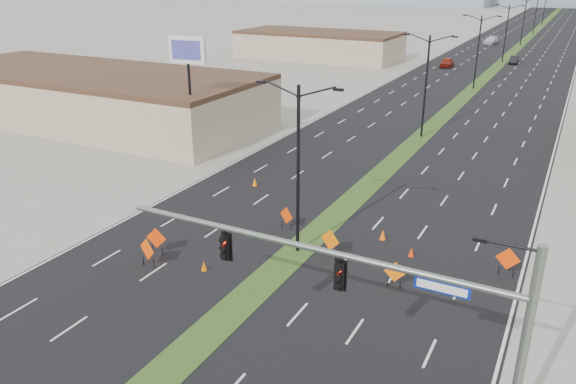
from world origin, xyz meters
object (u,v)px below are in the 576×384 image
at_px(streetlight_2, 478,50).
at_px(car_left, 447,62).
at_px(streetlight_6, 545,7).
at_px(cone_0, 204,266).
at_px(cone_2, 411,252).
at_px(streetlight_5, 536,12).
at_px(signal_mast, 387,299).
at_px(streetlight_0, 298,166).
at_px(construction_sign_5, 508,260).
at_px(streetlight_4, 524,20).
at_px(construction_sign_0, 147,250).
at_px(streetlight_3, 506,32).
at_px(car_far, 491,40).
at_px(construction_sign_2, 286,216).
at_px(construction_sign_3, 330,241).
at_px(cone_3, 255,182).
at_px(pole_sign_west, 188,58).
at_px(car_mid, 514,60).
at_px(cone_1, 383,235).
at_px(construction_sign_4, 395,273).
at_px(streetlight_1, 426,83).
at_px(construction_sign_1, 156,239).

relative_size(streetlight_2, car_left, 2.20).
bearing_deg(streetlight_6, cone_0, -91.19).
bearing_deg(streetlight_6, cone_2, -87.84).
bearing_deg(streetlight_5, car_left, -96.72).
bearing_deg(signal_mast, streetlight_6, 92.75).
height_order(streetlight_0, streetlight_2, same).
bearing_deg(streetlight_0, construction_sign_5, 12.82).
bearing_deg(streetlight_4, construction_sign_0, -93.24).
height_order(streetlight_3, car_left, streetlight_3).
bearing_deg(construction_sign_0, cone_2, 48.51).
relative_size(car_far, construction_sign_2, 3.69).
xyz_separation_m(streetlight_5, construction_sign_3, (2.00, -139.78, -4.37)).
relative_size(streetlight_6, cone_3, 15.29).
relative_size(car_far, construction_sign_5, 3.29).
xyz_separation_m(cone_3, pole_sign_west, (-9.11, 4.42, 8.32)).
height_order(construction_sign_0, cone_3, construction_sign_0).
height_order(car_left, car_mid, car_left).
height_order(construction_sign_3, cone_1, construction_sign_3).
relative_size(car_far, construction_sign_4, 3.71).
bearing_deg(cone_0, streetlight_1, 83.69).
distance_m(streetlight_0, car_mid, 83.42).
distance_m(signal_mast, pole_sign_west, 34.38).
bearing_deg(streetlight_5, streetlight_0, -90.00).
distance_m(signal_mast, construction_sign_5, 13.49).
relative_size(streetlight_1, construction_sign_2, 6.48).
bearing_deg(construction_sign_1, streetlight_0, 18.44).
distance_m(streetlight_3, streetlight_4, 28.00).
bearing_deg(streetlight_1, car_left, 99.66).
bearing_deg(construction_sign_2, streetlight_4, 111.12).
bearing_deg(cone_0, streetlight_4, 88.23).
relative_size(construction_sign_0, construction_sign_2, 1.14).
distance_m(streetlight_2, streetlight_4, 56.00).
xyz_separation_m(car_mid, construction_sign_3, (-0.12, -83.03, 0.38)).
distance_m(streetlight_4, pole_sign_west, 100.81).
bearing_deg(car_left, construction_sign_2, -86.99).
height_order(streetlight_4, cone_1, streetlight_4).
bearing_deg(streetlight_6, construction_sign_4, -87.83).
bearing_deg(construction_sign_3, streetlight_1, 109.69).
bearing_deg(streetlight_1, pole_sign_west, -137.96).
height_order(streetlight_4, construction_sign_5, streetlight_4).
xyz_separation_m(streetlight_0, pole_sign_west, (-16.98, 12.69, 3.23)).
relative_size(streetlight_1, streetlight_4, 1.00).
xyz_separation_m(streetlight_0, streetlight_5, (0.00, 140.00, 0.00)).
distance_m(streetlight_5, cone_2, 137.76).
xyz_separation_m(cone_0, cone_3, (-4.27, 12.79, 0.04)).
height_order(streetlight_2, cone_1, streetlight_2).
distance_m(signal_mast, cone_0, 14.07).
bearing_deg(cone_2, cone_1, 148.32).
relative_size(signal_mast, construction_sign_4, 10.61).
height_order(construction_sign_4, cone_1, construction_sign_4).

